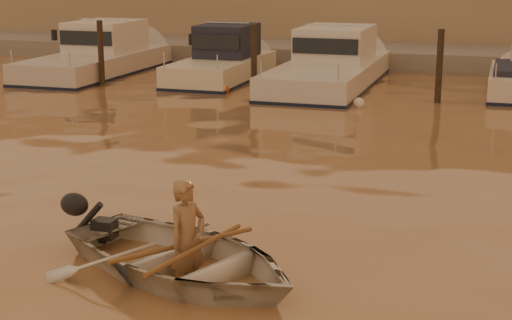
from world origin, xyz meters
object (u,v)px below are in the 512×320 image
(dinghy, at_px, (182,258))
(moored_boat_1, at_px, (222,61))
(moored_boat_0, at_px, (96,56))
(moored_boat_2, at_px, (330,65))
(person, at_px, (187,241))

(dinghy, height_order, moored_boat_1, moored_boat_1)
(moored_boat_0, bearing_deg, moored_boat_2, 0.00)
(moored_boat_2, bearing_deg, moored_boat_0, 180.00)
(moored_boat_0, distance_m, moored_boat_2, 8.17)
(person, height_order, moored_boat_1, moored_boat_1)
(dinghy, height_order, moored_boat_2, moored_boat_2)
(person, bearing_deg, dinghy, 90.00)
(moored_boat_1, height_order, moored_boat_2, same)
(dinghy, bearing_deg, moored_boat_1, 40.59)
(person, bearing_deg, moored_boat_1, 40.86)
(moored_boat_1, relative_size, moored_boat_2, 0.72)
(moored_boat_1, bearing_deg, dinghy, -71.57)
(dinghy, relative_size, moored_boat_0, 0.43)
(dinghy, distance_m, moored_boat_0, 18.44)
(person, height_order, moored_boat_0, moored_boat_0)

